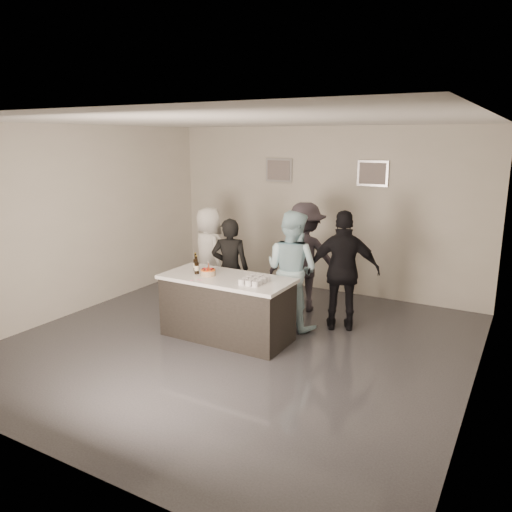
% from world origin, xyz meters
% --- Properties ---
extents(floor, '(6.00, 6.00, 0.00)m').
position_xyz_m(floor, '(0.00, 0.00, 0.00)').
color(floor, '#3D3D42').
rests_on(floor, ground).
extents(ceiling, '(6.00, 6.00, 0.00)m').
position_xyz_m(ceiling, '(0.00, 0.00, 3.00)').
color(ceiling, white).
extents(wall_back, '(6.00, 0.04, 3.00)m').
position_xyz_m(wall_back, '(0.00, 3.00, 1.50)').
color(wall_back, beige).
rests_on(wall_back, ground).
extents(wall_front, '(6.00, 0.04, 3.00)m').
position_xyz_m(wall_front, '(0.00, -3.00, 1.50)').
color(wall_front, beige).
rests_on(wall_front, ground).
extents(wall_left, '(0.04, 6.00, 3.00)m').
position_xyz_m(wall_left, '(-3.00, 0.00, 1.50)').
color(wall_left, beige).
rests_on(wall_left, ground).
extents(wall_right, '(0.04, 6.00, 3.00)m').
position_xyz_m(wall_right, '(3.00, 0.00, 1.50)').
color(wall_right, beige).
rests_on(wall_right, ground).
extents(picture_left, '(0.54, 0.04, 0.44)m').
position_xyz_m(picture_left, '(-0.90, 2.97, 2.20)').
color(picture_left, '#B2B2B7').
rests_on(picture_left, wall_back).
extents(picture_right, '(0.54, 0.04, 0.44)m').
position_xyz_m(picture_right, '(0.90, 2.97, 2.20)').
color(picture_right, '#B2B2B7').
rests_on(picture_right, wall_back).
extents(bar_counter, '(1.86, 0.86, 0.90)m').
position_xyz_m(bar_counter, '(-0.25, 0.11, 0.45)').
color(bar_counter, white).
rests_on(bar_counter, ground).
extents(cake, '(0.22, 0.22, 0.08)m').
position_xyz_m(cake, '(-0.52, 0.05, 0.94)').
color(cake, orange).
rests_on(cake, bar_counter).
extents(beer_bottle_a, '(0.07, 0.07, 0.26)m').
position_xyz_m(beer_bottle_a, '(-0.83, 0.17, 1.03)').
color(beer_bottle_a, black).
rests_on(beer_bottle_a, bar_counter).
extents(beer_bottle_b, '(0.07, 0.07, 0.26)m').
position_xyz_m(beer_bottle_b, '(-0.72, 0.04, 1.03)').
color(beer_bottle_b, black).
rests_on(beer_bottle_b, bar_counter).
extents(tumbler_cluster, '(0.30, 0.40, 0.08)m').
position_xyz_m(tumbler_cluster, '(0.23, 0.05, 0.94)').
color(tumbler_cluster, gold).
rests_on(tumbler_cluster, bar_counter).
extents(candles, '(0.24, 0.08, 0.01)m').
position_xyz_m(candles, '(-0.57, -0.24, 0.90)').
color(candles, pink).
rests_on(candles, bar_counter).
extents(person_main_black, '(0.69, 0.59, 1.60)m').
position_xyz_m(person_main_black, '(-0.65, 0.82, 0.80)').
color(person_main_black, black).
rests_on(person_main_black, ground).
extents(person_main_blue, '(0.95, 0.80, 1.77)m').
position_xyz_m(person_main_blue, '(0.35, 0.96, 0.89)').
color(person_main_blue, '#B9E4F2').
rests_on(person_main_blue, ground).
extents(person_guest_left, '(0.95, 0.87, 1.64)m').
position_xyz_m(person_guest_left, '(-1.48, 1.45, 0.82)').
color(person_guest_left, white).
rests_on(person_guest_left, ground).
extents(person_guest_right, '(1.13, 0.80, 1.79)m').
position_xyz_m(person_guest_right, '(1.05, 1.24, 0.89)').
color(person_guest_right, black).
rests_on(person_guest_right, ground).
extents(person_guest_back, '(1.31, 0.99, 1.79)m').
position_xyz_m(person_guest_back, '(0.20, 1.75, 0.90)').
color(person_guest_back, '#332D35').
rests_on(person_guest_back, ground).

